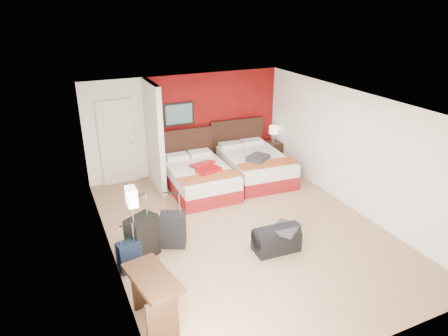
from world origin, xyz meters
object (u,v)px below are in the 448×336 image
bed_left (200,180)px  table_lamp (274,134)px  bed_right (255,167)px  nightstand (273,152)px  duffel_bag (276,240)px  desk (154,300)px  suitcase_black (142,239)px  red_suitcase_open (205,167)px  suitcase_navy (129,257)px  suitcase_charcoal (173,231)px

bed_left → table_lamp: 2.65m
bed_right → nightstand: 1.18m
nightstand → duffel_bag: 4.21m
bed_left → desk: size_ratio=1.99×
bed_right → duffel_bag: size_ratio=2.50×
bed_left → suitcase_black: 2.79m
bed_left → table_lamp: bearing=19.9°
suitcase_black → desk: size_ratio=0.80×
bed_left → suitcase_black: size_ratio=2.47×
bed_left → duffel_bag: 2.84m
bed_right → duffel_bag: bed_right is taller
nightstand → desk: 6.39m
red_suitcase_open → suitcase_navy: red_suitcase_open is taller
duffel_bag → suitcase_black: bearing=165.0°
bed_right → suitcase_charcoal: 3.47m
bed_right → red_suitcase_open: bearing=-167.5°
suitcase_charcoal → suitcase_black: bearing=-142.6°
suitcase_black → bed_right: bearing=2.2°
bed_right → suitcase_charcoal: bearing=-139.7°
bed_right → red_suitcase_open: red_suitcase_open is taller
nightstand → suitcase_black: (-4.32, -2.91, 0.09)m
red_suitcase_open → nightstand: 2.56m
bed_right → desk: desk is taller
nightstand → red_suitcase_open: bearing=-159.5°
table_lamp → red_suitcase_open: bearing=-158.4°
red_suitcase_open → suitcase_charcoal: size_ratio=1.11×
nightstand → suitcase_black: 5.21m
nightstand → desk: (-4.55, -4.49, 0.11)m
nightstand → suitcase_navy: size_ratio=1.17×
duffel_bag → desk: bearing=-157.7°
nightstand → suitcase_black: bearing=-147.1°
table_lamp → desk: 6.41m
table_lamp → suitcase_charcoal: 4.68m
suitcase_black → suitcase_navy: size_ratio=1.53×
suitcase_navy → duffel_bag: size_ratio=0.63×
suitcase_charcoal → duffel_bag: 1.85m
bed_left → desk: 4.21m
bed_right → suitcase_black: size_ratio=2.59×
table_lamp → suitcase_black: table_lamp is taller
bed_right → suitcase_navy: bed_right is taller
bed_right → desk: bearing=-129.9°
bed_left → suitcase_charcoal: bearing=-122.1°
suitcase_black → desk: bearing=-129.0°
table_lamp → desk: table_lamp is taller
nightstand → suitcase_navy: nightstand is taller
bed_right → suitcase_navy: size_ratio=3.98×
red_suitcase_open → suitcase_charcoal: 2.32m
table_lamp → suitcase_navy: (-4.61, -3.14, -0.56)m
red_suitcase_open → duffel_bag: (0.25, -2.71, -0.42)m
desk → suitcase_charcoal: bearing=53.7°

